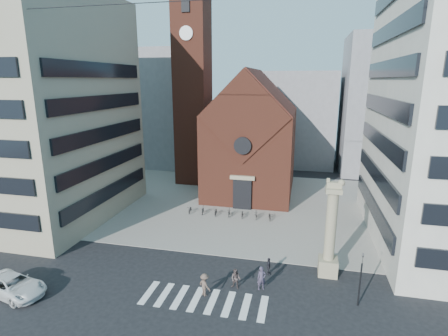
% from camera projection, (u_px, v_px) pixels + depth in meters
% --- Properties ---
extents(ground, '(120.00, 120.00, 0.00)m').
position_uv_depth(ground, '(207.00, 278.00, 29.79)').
color(ground, black).
rests_on(ground, ground).
extents(piazza, '(46.00, 30.00, 0.05)m').
position_uv_depth(piazza, '(245.00, 204.00, 47.74)').
color(piazza, gray).
rests_on(piazza, ground).
extents(zebra_crossing, '(10.20, 3.20, 0.01)m').
position_uv_depth(zebra_crossing, '(204.00, 300.00, 26.84)').
color(zebra_crossing, white).
rests_on(zebra_crossing, ground).
extents(church, '(12.00, 16.65, 18.00)m').
position_uv_depth(church, '(252.00, 139.00, 51.48)').
color(church, brown).
rests_on(church, ground).
extents(campanile, '(5.50, 5.50, 31.20)m').
position_uv_depth(campanile, '(193.00, 85.00, 54.55)').
color(campanile, brown).
rests_on(campanile, ground).
extents(building_left, '(18.00, 20.00, 26.00)m').
position_uv_depth(building_left, '(33.00, 110.00, 41.25)').
color(building_left, gray).
rests_on(building_left, ground).
extents(bg_block_left, '(16.00, 14.00, 22.00)m').
position_uv_depth(bg_block_left, '(164.00, 108.00, 69.22)').
color(bg_block_left, gray).
rests_on(bg_block_left, ground).
extents(bg_block_mid, '(14.00, 12.00, 18.00)m').
position_uv_depth(bg_block_mid, '(297.00, 119.00, 68.79)').
color(bg_block_mid, gray).
rests_on(bg_block_mid, ground).
extents(bg_block_right, '(16.00, 14.00, 24.00)m').
position_uv_depth(bg_block_right, '(390.00, 106.00, 61.75)').
color(bg_block_right, gray).
rests_on(bg_block_right, ground).
extents(lion_column, '(1.63, 1.60, 8.68)m').
position_uv_depth(lion_column, '(330.00, 238.00, 29.61)').
color(lion_column, gray).
rests_on(lion_column, ground).
extents(traffic_light, '(0.13, 0.16, 4.30)m').
position_uv_depth(traffic_light, '(360.00, 278.00, 25.68)').
color(traffic_light, black).
rests_on(traffic_light, ground).
extents(white_car, '(5.97, 3.65, 1.55)m').
position_uv_depth(white_car, '(13.00, 285.00, 27.42)').
color(white_car, silver).
rests_on(white_car, ground).
extents(pedestrian_0, '(0.85, 0.73, 1.98)m').
position_uv_depth(pedestrian_0, '(262.00, 278.00, 28.03)').
color(pedestrian_0, '#3B3347').
rests_on(pedestrian_0, ground).
extents(pedestrian_1, '(0.95, 0.81, 1.70)m').
position_uv_depth(pedestrian_1, '(236.00, 279.00, 28.20)').
color(pedestrian_1, '#4B3D3C').
rests_on(pedestrian_1, ground).
extents(pedestrian_2, '(0.51, 0.96, 1.55)m').
position_uv_depth(pedestrian_2, '(269.00, 266.00, 30.23)').
color(pedestrian_2, black).
rests_on(pedestrian_2, ground).
extents(pedestrian_3, '(1.37, 1.24, 1.85)m').
position_uv_depth(pedestrian_3, '(205.00, 285.00, 27.25)').
color(pedestrian_3, brown).
rests_on(pedestrian_3, ground).
extents(scooter_0, '(0.80, 1.70, 0.86)m').
position_uv_depth(scooter_0, '(190.00, 209.00, 44.32)').
color(scooter_0, black).
rests_on(scooter_0, piazza).
extents(scooter_1, '(0.67, 1.63, 0.95)m').
position_uv_depth(scooter_1, '(203.00, 210.00, 43.94)').
color(scooter_1, black).
rests_on(scooter_1, piazza).
extents(scooter_2, '(0.80, 1.70, 0.86)m').
position_uv_depth(scooter_2, '(216.00, 212.00, 43.59)').
color(scooter_2, black).
rests_on(scooter_2, piazza).
extents(scooter_3, '(0.67, 1.63, 0.95)m').
position_uv_depth(scooter_3, '(229.00, 212.00, 43.21)').
color(scooter_3, black).
rests_on(scooter_3, piazza).
extents(scooter_4, '(0.80, 1.70, 0.86)m').
position_uv_depth(scooter_4, '(242.00, 214.00, 42.85)').
color(scooter_4, black).
rests_on(scooter_4, piazza).
extents(scooter_5, '(0.67, 1.63, 0.95)m').
position_uv_depth(scooter_5, '(256.00, 215.00, 42.48)').
color(scooter_5, black).
rests_on(scooter_5, piazza).
extents(scooter_6, '(0.80, 1.70, 0.86)m').
position_uv_depth(scooter_6, '(270.00, 216.00, 42.12)').
color(scooter_6, black).
rests_on(scooter_6, piazza).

